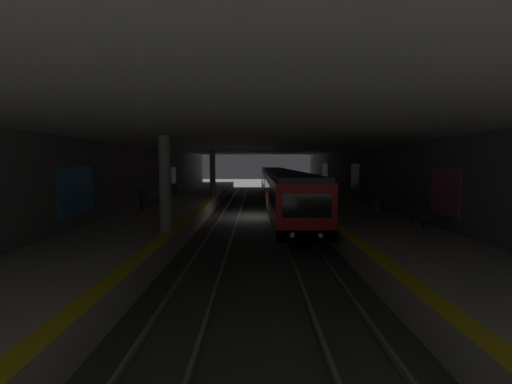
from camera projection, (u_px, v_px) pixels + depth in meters
name	position (u px, v px, depth m)	size (l,w,h in m)	color
ground_plane	(257.00, 217.00, 26.37)	(120.00, 120.00, 0.00)	#42423F
track_left	(284.00, 216.00, 26.37)	(60.00, 1.53, 0.16)	gray
track_right	(230.00, 216.00, 26.36)	(60.00, 1.53, 0.16)	gray
platform_left	(338.00, 210.00, 26.34)	(60.00, 5.30, 1.06)	#B7B2A8
platform_right	(176.00, 210.00, 26.32)	(60.00, 5.30, 1.06)	#B7B2A8
wall_left	(375.00, 182.00, 26.18)	(60.00, 0.56, 5.60)	slate
wall_right	(139.00, 182.00, 26.10)	(60.00, 0.56, 5.60)	slate
ceiling_slab	(257.00, 144.00, 25.85)	(60.00, 19.40, 0.40)	beige
pillar_near	(165.00, 185.00, 15.28)	(0.56, 0.56, 4.55)	gray
pillar_far	(213.00, 173.00, 32.14)	(0.56, 0.56, 4.55)	gray
metro_train	(279.00, 186.00, 32.63)	(35.78, 2.83, 3.49)	red
bench_left_near	(419.00, 215.00, 17.31)	(1.70, 0.47, 0.86)	#262628
bench_left_mid	(338.00, 189.00, 34.35)	(1.70, 0.47, 0.86)	#262628
bench_left_far	(331.00, 187.00, 37.29)	(1.70, 0.47, 0.86)	#262628
bench_right_near	(153.00, 196.00, 26.89)	(1.70, 0.47, 0.86)	#262628
bench_right_mid	(180.00, 188.00, 36.46)	(1.70, 0.47, 0.86)	#262628
person_waiting_near	(320.00, 187.00, 32.53)	(0.60, 0.22, 1.56)	black
person_walking_mid	(141.00, 196.00, 22.88)	(0.60, 0.24, 1.73)	#262626
person_standing_far	(337.00, 190.00, 29.82)	(0.60, 0.22, 1.55)	#3B3B3B
backpack_on_floor	(324.00, 194.00, 32.00)	(0.30, 0.20, 0.40)	maroon
trash_bin	(376.00, 207.00, 21.49)	(0.44, 0.44, 0.85)	#595B5E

